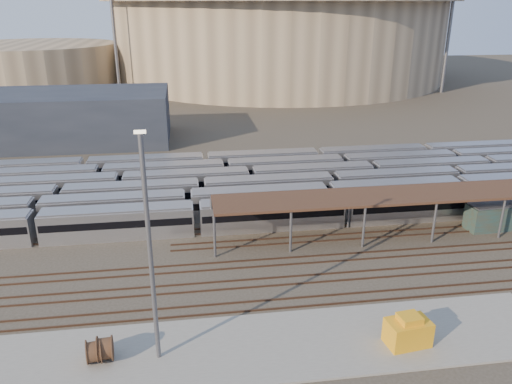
{
  "coord_description": "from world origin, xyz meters",
  "views": [
    {
      "loc": [
        -10.54,
        -48.42,
        26.65
      ],
      "look_at": [
        -1.84,
        12.0,
        3.39
      ],
      "focal_mm": 35.0,
      "sensor_mm": 36.0,
      "label": 1
    }
  ],
  "objects_px": {
    "cable_reel_west": "(105,349)",
    "yellow_equipment": "(408,332)",
    "cable_reel_east": "(94,352)",
    "yard_light_pole": "(150,253)"
  },
  "relations": [
    {
      "from": "cable_reel_west",
      "to": "yellow_equipment",
      "type": "height_order",
      "value": "yellow_equipment"
    },
    {
      "from": "cable_reel_west",
      "to": "yard_light_pole",
      "type": "xyz_separation_m",
      "value": [
        4.12,
        -0.27,
        8.3
      ]
    },
    {
      "from": "cable_reel_west",
      "to": "yellow_equipment",
      "type": "xyz_separation_m",
      "value": [
        24.38,
        -1.55,
        0.08
      ]
    },
    {
      "from": "cable_reel_east",
      "to": "yellow_equipment",
      "type": "relative_size",
      "value": 0.54
    },
    {
      "from": "cable_reel_west",
      "to": "yellow_equipment",
      "type": "bearing_deg",
      "value": -3.65
    },
    {
      "from": "yard_light_pole",
      "to": "cable_reel_west",
      "type": "bearing_deg",
      "value": 176.29
    },
    {
      "from": "yard_light_pole",
      "to": "yellow_equipment",
      "type": "bearing_deg",
      "value": -3.63
    },
    {
      "from": "cable_reel_east",
      "to": "yellow_equipment",
      "type": "xyz_separation_m",
      "value": [
        25.2,
        -1.36,
        0.14
      ]
    },
    {
      "from": "cable_reel_east",
      "to": "yard_light_pole",
      "type": "distance_m",
      "value": 9.71
    },
    {
      "from": "cable_reel_west",
      "to": "yard_light_pole",
      "type": "relative_size",
      "value": 0.11
    }
  ]
}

